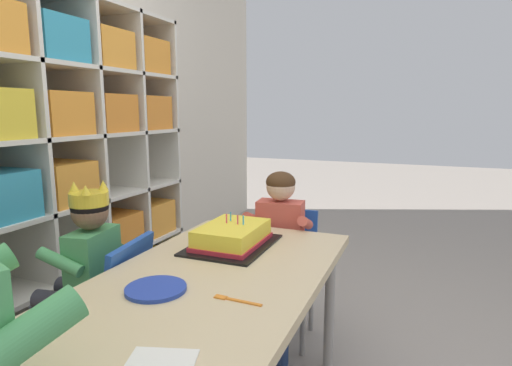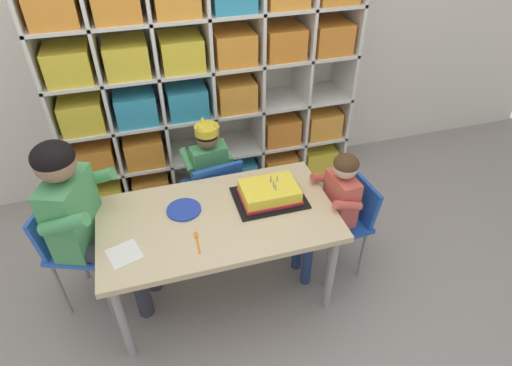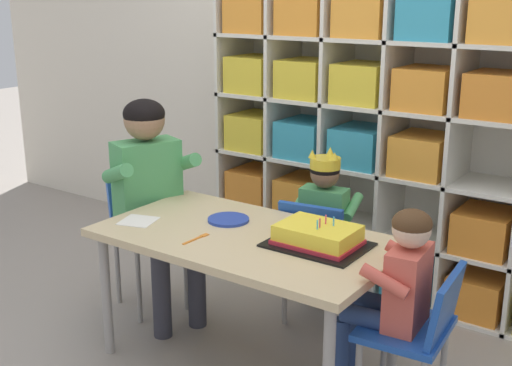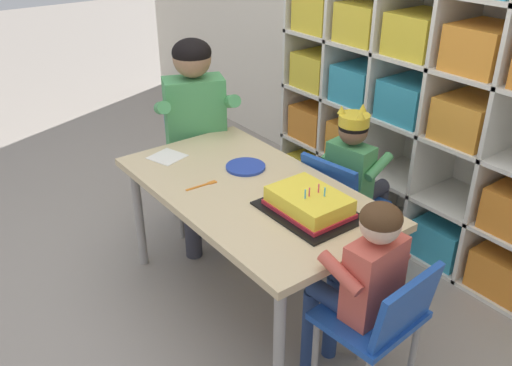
{
  "view_description": "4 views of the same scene",
  "coord_description": "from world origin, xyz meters",
  "px_view_note": "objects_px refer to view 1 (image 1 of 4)",
  "views": [
    {
      "loc": [
        -1.11,
        -0.6,
        1.09
      ],
      "look_at": [
        0.21,
        -0.07,
        0.84
      ],
      "focal_mm": 29.53,
      "sensor_mm": 36.0,
      "label": 1
    },
    {
      "loc": [
        -0.27,
        -1.6,
        2.04
      ],
      "look_at": [
        0.18,
        -0.09,
        0.82
      ],
      "focal_mm": 30.13,
      "sensor_mm": 36.0,
      "label": 2
    },
    {
      "loc": [
        1.46,
        -2.01,
        1.52
      ],
      "look_at": [
        0.09,
        -0.06,
        0.82
      ],
      "focal_mm": 46.47,
      "sensor_mm": 36.0,
      "label": 3
    },
    {
      "loc": [
        1.62,
        -1.18,
        1.66
      ],
      "look_at": [
        0.18,
        -0.1,
        0.7
      ],
      "focal_mm": 38.54,
      "sensor_mm": 36.0,
      "label": 4
    }
  ],
  "objects_px": {
    "classroom_chair_blue": "(110,302)",
    "classroom_chair_guest_side": "(282,259)",
    "guest_at_table_side": "(278,237)",
    "paper_plate_stack": "(156,289)",
    "birthday_cake_on_tray": "(232,237)",
    "child_with_crown": "(83,264)",
    "fork_scattered_mid_table": "(235,300)",
    "activity_table": "(211,292)"
  },
  "relations": [
    {
      "from": "classroom_chair_blue",
      "to": "classroom_chair_guest_side",
      "type": "height_order",
      "value": "classroom_chair_blue"
    },
    {
      "from": "classroom_chair_guest_side",
      "to": "guest_at_table_side",
      "type": "relative_size",
      "value": 0.75
    },
    {
      "from": "guest_at_table_side",
      "to": "paper_plate_stack",
      "type": "distance_m",
      "value": 0.81
    },
    {
      "from": "guest_at_table_side",
      "to": "paper_plate_stack",
      "type": "height_order",
      "value": "guest_at_table_side"
    },
    {
      "from": "guest_at_table_side",
      "to": "birthday_cake_on_tray",
      "type": "xyz_separation_m",
      "value": [
        -0.35,
        0.07,
        0.09
      ]
    },
    {
      "from": "child_with_crown",
      "to": "guest_at_table_side",
      "type": "relative_size",
      "value": 1.02
    },
    {
      "from": "classroom_chair_guest_side",
      "to": "birthday_cake_on_tray",
      "type": "bearing_deg",
      "value": -102.4
    },
    {
      "from": "birthday_cake_on_tray",
      "to": "fork_scattered_mid_table",
      "type": "distance_m",
      "value": 0.47
    },
    {
      "from": "activity_table",
      "to": "classroom_chair_blue",
      "type": "xyz_separation_m",
      "value": [
        0.07,
        0.47,
        -0.15
      ]
    },
    {
      "from": "classroom_chair_blue",
      "to": "guest_at_table_side",
      "type": "xyz_separation_m",
      "value": [
        0.57,
        -0.47,
        0.15
      ]
    },
    {
      "from": "child_with_crown",
      "to": "classroom_chair_guest_side",
      "type": "relative_size",
      "value": 1.36
    },
    {
      "from": "classroom_chair_blue",
      "to": "birthday_cake_on_tray",
      "type": "xyz_separation_m",
      "value": [
        0.23,
        -0.41,
        0.24
      ]
    },
    {
      "from": "guest_at_table_side",
      "to": "birthday_cake_on_tray",
      "type": "bearing_deg",
      "value": -105.67
    },
    {
      "from": "paper_plate_stack",
      "to": "fork_scattered_mid_table",
      "type": "distance_m",
      "value": 0.24
    },
    {
      "from": "child_with_crown",
      "to": "guest_at_table_side",
      "type": "height_order",
      "value": "child_with_crown"
    },
    {
      "from": "guest_at_table_side",
      "to": "activity_table",
      "type": "bearing_deg",
      "value": -95.24
    },
    {
      "from": "classroom_chair_guest_side",
      "to": "paper_plate_stack",
      "type": "distance_m",
      "value": 0.92
    },
    {
      "from": "guest_at_table_side",
      "to": "fork_scattered_mid_table",
      "type": "xyz_separation_m",
      "value": [
        -0.77,
        -0.14,
        0.06
      ]
    },
    {
      "from": "classroom_chair_blue",
      "to": "paper_plate_stack",
      "type": "bearing_deg",
      "value": 50.62
    },
    {
      "from": "child_with_crown",
      "to": "activity_table",
      "type": "bearing_deg",
      "value": 76.21
    },
    {
      "from": "classroom_chair_guest_side",
      "to": "paper_plate_stack",
      "type": "bearing_deg",
      "value": -100.55
    },
    {
      "from": "child_with_crown",
      "to": "classroom_chair_blue",
      "type": "bearing_deg",
      "value": 89.2
    },
    {
      "from": "classroom_chair_guest_side",
      "to": "fork_scattered_mid_table",
      "type": "distance_m",
      "value": 0.9
    },
    {
      "from": "classroom_chair_blue",
      "to": "guest_at_table_side",
      "type": "bearing_deg",
      "value": 132.08
    },
    {
      "from": "classroom_chair_blue",
      "to": "birthday_cake_on_tray",
      "type": "height_order",
      "value": "birthday_cake_on_tray"
    },
    {
      "from": "activity_table",
      "to": "birthday_cake_on_tray",
      "type": "height_order",
      "value": "birthday_cake_on_tray"
    },
    {
      "from": "activity_table",
      "to": "child_with_crown",
      "type": "height_order",
      "value": "child_with_crown"
    },
    {
      "from": "activity_table",
      "to": "classroom_chair_blue",
      "type": "relative_size",
      "value": 1.93
    },
    {
      "from": "classroom_chair_guest_side",
      "to": "classroom_chair_blue",
      "type": "bearing_deg",
      "value": -129.77
    },
    {
      "from": "activity_table",
      "to": "paper_plate_stack",
      "type": "bearing_deg",
      "value": 149.65
    },
    {
      "from": "guest_at_table_side",
      "to": "paper_plate_stack",
      "type": "relative_size",
      "value": 4.64
    },
    {
      "from": "classroom_chair_blue",
      "to": "fork_scattered_mid_table",
      "type": "relative_size",
      "value": 4.34
    },
    {
      "from": "birthday_cake_on_tray",
      "to": "fork_scattered_mid_table",
      "type": "bearing_deg",
      "value": -154.1
    },
    {
      "from": "child_with_crown",
      "to": "paper_plate_stack",
      "type": "xyz_separation_m",
      "value": [
        -0.21,
        -0.48,
        0.07
      ]
    },
    {
      "from": "paper_plate_stack",
      "to": "child_with_crown",
      "type": "bearing_deg",
      "value": 66.15
    },
    {
      "from": "activity_table",
      "to": "paper_plate_stack",
      "type": "distance_m",
      "value": 0.19
    },
    {
      "from": "classroom_chair_blue",
      "to": "child_with_crown",
      "type": "xyz_separation_m",
      "value": [
        -0.01,
        0.1,
        0.14
      ]
    },
    {
      "from": "classroom_chair_guest_side",
      "to": "guest_at_table_side",
      "type": "xyz_separation_m",
      "value": [
        -0.09,
        -0.01,
        0.14
      ]
    },
    {
      "from": "paper_plate_stack",
      "to": "fork_scattered_mid_table",
      "type": "xyz_separation_m",
      "value": [
        0.03,
        -0.24,
        -0.0
      ]
    },
    {
      "from": "child_with_crown",
      "to": "classroom_chair_guest_side",
      "type": "bearing_deg",
      "value": 131.72
    },
    {
      "from": "classroom_chair_blue",
      "to": "child_with_crown",
      "type": "relative_size",
      "value": 0.74
    },
    {
      "from": "classroom_chair_blue",
      "to": "paper_plate_stack",
      "type": "distance_m",
      "value": 0.49
    }
  ]
}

